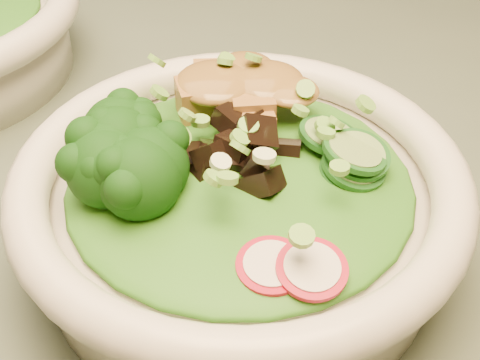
# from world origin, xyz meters

# --- Properties ---
(dining_table) EXTENTS (1.20, 0.80, 0.75)m
(dining_table) POSITION_xyz_m (0.00, 0.00, 0.64)
(dining_table) COLOR black
(dining_table) RESTS_ON ground
(salad_bowl) EXTENTS (0.28, 0.28, 0.08)m
(salad_bowl) POSITION_xyz_m (0.23, -0.09, 0.79)
(salad_bowl) COLOR silver
(salad_bowl) RESTS_ON dining_table
(lettuce_bed) EXTENTS (0.21, 0.21, 0.03)m
(lettuce_bed) POSITION_xyz_m (0.23, -0.09, 0.81)
(lettuce_bed) COLOR #2A6214
(lettuce_bed) RESTS_ON salad_bowl
(broccoli_florets) EXTENTS (0.09, 0.08, 0.05)m
(broccoli_florets) POSITION_xyz_m (0.16, -0.10, 0.83)
(broccoli_florets) COLOR black
(broccoli_florets) RESTS_ON salad_bowl
(radish_slices) EXTENTS (0.12, 0.05, 0.02)m
(radish_slices) POSITION_xyz_m (0.24, -0.15, 0.82)
(radish_slices) COLOR #A50C25
(radish_slices) RESTS_ON salad_bowl
(cucumber_slices) EXTENTS (0.08, 0.08, 0.04)m
(cucumber_slices) POSITION_xyz_m (0.29, -0.08, 0.83)
(cucumber_slices) COLOR #8FB162
(cucumber_slices) RESTS_ON salad_bowl
(mushroom_heap) EXTENTS (0.08, 0.08, 0.04)m
(mushroom_heap) POSITION_xyz_m (0.22, -0.07, 0.83)
(mushroom_heap) COLOR black
(mushroom_heap) RESTS_ON salad_bowl
(tofu_cubes) EXTENTS (0.10, 0.07, 0.04)m
(tofu_cubes) POSITION_xyz_m (0.22, -0.02, 0.83)
(tofu_cubes) COLOR #986432
(tofu_cubes) RESTS_ON salad_bowl
(peanut_sauce) EXTENTS (0.07, 0.06, 0.02)m
(peanut_sauce) POSITION_xyz_m (0.22, -0.02, 0.84)
(peanut_sauce) COLOR brown
(peanut_sauce) RESTS_ON tofu_cubes
(scallion_garnish) EXTENTS (0.20, 0.20, 0.03)m
(scallion_garnish) POSITION_xyz_m (0.23, -0.09, 0.84)
(scallion_garnish) COLOR #71B640
(scallion_garnish) RESTS_ON salad_bowl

